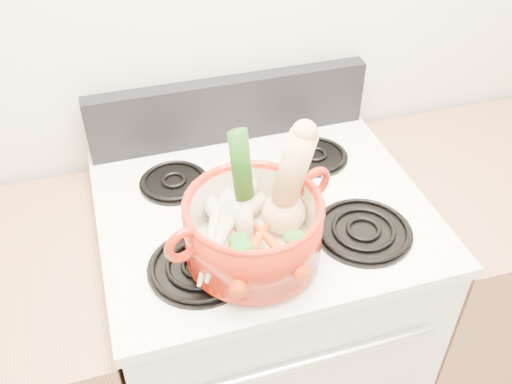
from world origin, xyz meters
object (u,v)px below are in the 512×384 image
object	(u,v)px
squash	(285,184)
leek	(243,189)
stove_body	(261,329)
dutch_oven	(253,229)

from	to	relation	value
squash	leek	distance (m)	0.09
stove_body	squash	bearing A→B (deg)	-88.59
stove_body	leek	bearing A→B (deg)	-121.09
stove_body	leek	size ratio (longest dim) A/B	3.37
squash	leek	xyz separation A→B (m)	(-0.09, -0.01, 0.01)
squash	leek	size ratio (longest dim) A/B	0.90
stove_body	squash	distance (m)	0.67
dutch_oven	leek	xyz separation A→B (m)	(-0.01, 0.02, 0.09)
squash	leek	bearing A→B (deg)	-174.90
dutch_oven	stove_body	bearing A→B (deg)	47.87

